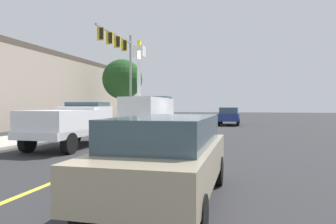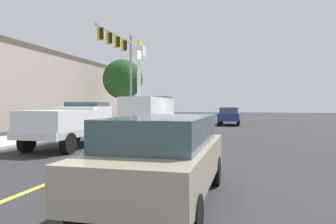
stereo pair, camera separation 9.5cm
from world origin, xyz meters
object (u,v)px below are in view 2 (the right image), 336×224
at_px(utility_bucket_truck, 149,109).
at_px(passing_minivan, 229,115).
at_px(traffic_cone_mid_front, 139,133).
at_px(traffic_signal_mast, 121,56).
at_px(service_pickup_truck, 71,123).
at_px(traffic_cone_mid_rear, 168,126).
at_px(traffic_cone_trailing, 180,122).
at_px(traffic_cone_leading, 93,146).
at_px(trailing_sedan, 164,153).

distance_m(utility_bucket_truck, passing_minivan, 8.73).
relative_size(traffic_cone_mid_front, traffic_signal_mast, 0.08).
bearing_deg(traffic_signal_mast, service_pickup_truck, -168.02).
height_order(traffic_cone_mid_rear, traffic_cone_trailing, traffic_cone_trailing).
xyz_separation_m(service_pickup_truck, traffic_cone_mid_rear, (9.95, -2.24, -0.76)).
bearing_deg(traffic_cone_leading, traffic_signal_mast, 17.62).
height_order(trailing_sedan, traffic_cone_trailing, trailing_sedan).
xyz_separation_m(utility_bucket_truck, trailing_sedan, (-18.82, -5.75, -0.65)).
bearing_deg(traffic_cone_leading, traffic_cone_mid_front, 2.43).
height_order(service_pickup_truck, passing_minivan, service_pickup_truck).
relative_size(trailing_sedan, traffic_signal_mast, 0.56).
bearing_deg(traffic_cone_leading, traffic_cone_trailing, -0.07).
xyz_separation_m(passing_minivan, traffic_cone_leading, (-20.13, 4.34, -0.57)).
xyz_separation_m(utility_bucket_truck, traffic_cone_trailing, (3.45, -1.94, -1.22)).
bearing_deg(trailing_sedan, traffic_cone_mid_front, 20.44).
relative_size(traffic_cone_trailing, traffic_signal_mast, 0.09).
height_order(service_pickup_truck, traffic_cone_mid_front, service_pickup_truck).
relative_size(utility_bucket_truck, passing_minivan, 1.71).
height_order(traffic_cone_leading, traffic_signal_mast, traffic_signal_mast).
height_order(utility_bucket_truck, traffic_cone_mid_rear, utility_bucket_truck).
bearing_deg(passing_minivan, traffic_cone_mid_front, 161.62).
xyz_separation_m(utility_bucket_truck, traffic_signal_mast, (1.82, 3.13, 4.69)).
height_order(utility_bucket_truck, traffic_cone_mid_front, utility_bucket_truck).
distance_m(passing_minivan, traffic_cone_leading, 20.61).
relative_size(service_pickup_truck, traffic_cone_trailing, 7.02).
height_order(passing_minivan, traffic_cone_mid_rear, passing_minivan).
bearing_deg(traffic_cone_mid_front, passing_minivan, -18.38).
height_order(service_pickup_truck, traffic_cone_trailing, service_pickup_truck).
bearing_deg(traffic_cone_leading, utility_bucket_truck, 7.75).
relative_size(passing_minivan, traffic_cone_mid_front, 6.94).
bearing_deg(traffic_cone_mid_front, traffic_signal_mast, 26.38).
xyz_separation_m(trailing_sedan, traffic_cone_leading, (4.73, 3.83, -0.57)).
distance_m(traffic_cone_leading, traffic_cone_trailing, 17.54).
distance_m(utility_bucket_truck, traffic_cone_leading, 14.27).
distance_m(traffic_cone_trailing, traffic_signal_mast, 7.96).
bearing_deg(service_pickup_truck, traffic_cone_mid_front, -24.64).
distance_m(traffic_cone_leading, traffic_signal_mast, 17.71).
bearing_deg(service_pickup_truck, utility_bucket_truck, -1.06).
bearing_deg(service_pickup_truck, traffic_signal_mast, 11.98).
bearing_deg(service_pickup_truck, traffic_cone_leading, -135.53).
bearing_deg(service_pickup_truck, trailing_sedan, -139.17).
xyz_separation_m(traffic_cone_trailing, traffic_signal_mast, (-1.63, 5.08, 5.91)).
bearing_deg(utility_bucket_truck, trailing_sedan, -163.01).
xyz_separation_m(utility_bucket_truck, traffic_cone_mid_front, (-7.83, -1.65, -1.28)).
xyz_separation_m(passing_minivan, traffic_cone_mid_rear, (-8.01, 4.24, -0.62)).
bearing_deg(traffic_signal_mast, trailing_sedan, -156.71).
relative_size(traffic_cone_leading, traffic_cone_mid_front, 1.16).
xyz_separation_m(traffic_cone_mid_rear, traffic_cone_trailing, (5.41, 0.08, 0.04)).
relative_size(service_pickup_truck, traffic_cone_leading, 6.98).
xyz_separation_m(service_pickup_truck, traffic_cone_trailing, (15.36, -2.16, -0.72)).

